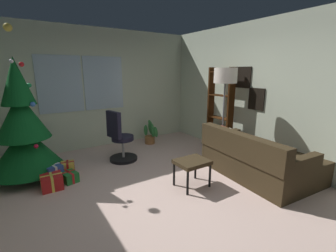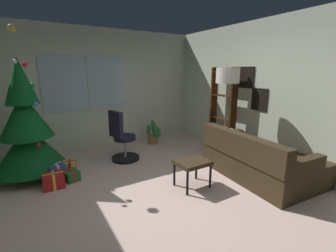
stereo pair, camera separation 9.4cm
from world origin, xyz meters
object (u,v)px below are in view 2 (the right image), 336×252
gift_box_green (70,175)px  office_chair (122,141)px  couch (263,162)px  bookshelf (223,116)px  floor_lamp (227,81)px  gift_box_red (54,180)px  gift_box_blue (55,171)px  holiday_tree (27,130)px  footstool (192,164)px  gift_box_gold (70,168)px  potted_plant (153,134)px

gift_box_green → office_chair: bearing=18.8°
office_chair → couch: bearing=-49.0°
bookshelf → floor_lamp: bearing=-130.9°
gift_box_green → gift_box_red: bearing=-153.8°
gift_box_blue → bookshelf: 3.50m
gift_box_red → holiday_tree: bearing=113.6°
footstool → bookshelf: (1.61, 1.02, 0.43)m
office_chair → holiday_tree: bearing=176.1°
gift_box_red → gift_box_gold: gift_box_gold is taller
couch → holiday_tree: (-3.33, 2.10, 0.53)m
footstool → floor_lamp: size_ratio=0.27×
gift_box_gold → bookshelf: 3.28m
footstool → gift_box_red: 2.19m
footstool → gift_box_red: bearing=149.0°
couch → floor_lamp: 1.56m
couch → floor_lamp: bearing=94.3°
gift_box_red → bookshelf: bearing=-1.7°
floor_lamp → gift_box_green: bearing=164.1°
gift_box_blue → office_chair: size_ratio=0.35×
gift_box_gold → bookshelf: bookshelf is taller
footstool → office_chair: office_chair is taller
bookshelf → holiday_tree: bearing=169.3°
office_chair → floor_lamp: bearing=-34.4°
footstool → gift_box_blue: (-1.81, 1.41, -0.24)m
gift_box_blue → office_chair: 1.32m
gift_box_red → office_chair: bearing=20.3°
bookshelf → floor_lamp: bookshelf is taller
bookshelf → couch: bearing=-106.3°
couch → gift_box_red: (-3.06, 1.50, -0.18)m
office_chair → potted_plant: size_ratio=1.69×
holiday_tree → bookshelf: 3.80m
office_chair → potted_plant: office_chair is taller
floor_lamp → gift_box_gold: bearing=159.7°
gift_box_blue → floor_lamp: size_ratio=0.19×
gift_box_blue → office_chair: office_chair is taller
gift_box_blue → gift_box_red: bearing=-101.2°
floor_lamp → potted_plant: size_ratio=3.02×
couch → gift_box_blue: bearing=149.3°
gift_box_gold → potted_plant: 2.27m
potted_plant → holiday_tree: bearing=-167.7°
holiday_tree → floor_lamp: 3.58m
holiday_tree → gift_box_red: (0.26, -0.60, -0.71)m
gift_box_gold → footstool: bearing=-43.2°
gift_box_gold → floor_lamp: bearing=-20.3°
couch → floor_lamp: floor_lamp is taller
bookshelf → gift_box_red: bearing=178.3°
holiday_tree → gift_box_green: (0.53, -0.47, -0.74)m
couch → bookshelf: 1.54m
gift_box_red → gift_box_green: gift_box_red is taller
gift_box_green → floor_lamp: floor_lamp is taller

